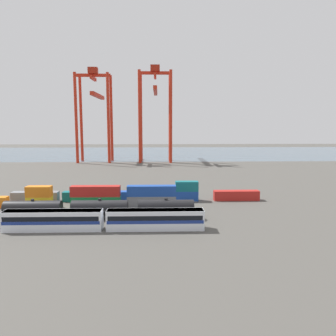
{
  "coord_description": "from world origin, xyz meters",
  "views": [
    {
      "loc": [
        3.89,
        -82.12,
        20.38
      ],
      "look_at": [
        7.09,
        29.08,
        5.38
      ],
      "focal_mm": 35.11,
      "sensor_mm": 36.0,
      "label": 1
    }
  ],
  "objects_px": {
    "passenger_train": "(104,219)",
    "shipping_container_8": "(86,196)",
    "shipping_container_5": "(152,201)",
    "gantry_crane_west": "(95,106)",
    "freight_tank_row": "(100,209)",
    "gantry_crane_central": "(155,104)",
    "shipping_container_12": "(236,195)",
    "shipping_container_9": "(137,196)",
    "shipping_container_3": "(96,201)"
  },
  "relations": [
    {
      "from": "passenger_train",
      "to": "shipping_container_8",
      "type": "height_order",
      "value": "passenger_train"
    },
    {
      "from": "shipping_container_5",
      "to": "gantry_crane_west",
      "type": "distance_m",
      "value": 108.92
    },
    {
      "from": "freight_tank_row",
      "to": "gantry_crane_central",
      "type": "relative_size",
      "value": 0.8
    },
    {
      "from": "shipping_container_5",
      "to": "shipping_container_12",
      "type": "xyz_separation_m",
      "value": [
        22.64,
        5.81,
        0.0
      ]
    },
    {
      "from": "freight_tank_row",
      "to": "shipping_container_5",
      "type": "relative_size",
      "value": 3.35
    },
    {
      "from": "shipping_container_9",
      "to": "shipping_container_3",
      "type": "bearing_deg",
      "value": -149.17
    },
    {
      "from": "shipping_container_8",
      "to": "shipping_container_12",
      "type": "height_order",
      "value": "same"
    },
    {
      "from": "freight_tank_row",
      "to": "shipping_container_5",
      "type": "distance_m",
      "value": 15.39
    },
    {
      "from": "shipping_container_9",
      "to": "gantry_crane_central",
      "type": "height_order",
      "value": "gantry_crane_central"
    },
    {
      "from": "shipping_container_9",
      "to": "gantry_crane_central",
      "type": "bearing_deg",
      "value": 87.44
    },
    {
      "from": "shipping_container_3",
      "to": "gantry_crane_west",
      "type": "bearing_deg",
      "value": 100.49
    },
    {
      "from": "shipping_container_8",
      "to": "shipping_container_3",
      "type": "bearing_deg",
      "value": -57.97
    },
    {
      "from": "shipping_container_5",
      "to": "gantry_crane_central",
      "type": "relative_size",
      "value": 0.24
    },
    {
      "from": "shipping_container_12",
      "to": "gantry_crane_west",
      "type": "bearing_deg",
      "value": 120.28
    },
    {
      "from": "shipping_container_3",
      "to": "freight_tank_row",
      "type": "bearing_deg",
      "value": -74.83
    },
    {
      "from": "shipping_container_3",
      "to": "gantry_crane_central",
      "type": "relative_size",
      "value": 0.24
    },
    {
      "from": "passenger_train",
      "to": "shipping_container_8",
      "type": "distance_m",
      "value": 25.55
    },
    {
      "from": "gantry_crane_west",
      "to": "shipping_container_3",
      "type": "bearing_deg",
      "value": -79.51
    },
    {
      "from": "shipping_container_9",
      "to": "passenger_train",
      "type": "bearing_deg",
      "value": -100.91
    },
    {
      "from": "gantry_crane_west",
      "to": "shipping_container_9",
      "type": "bearing_deg",
      "value": -73.3
    },
    {
      "from": "shipping_container_12",
      "to": "shipping_container_3",
      "type": "bearing_deg",
      "value": -170.95
    },
    {
      "from": "shipping_container_3",
      "to": "shipping_container_5",
      "type": "height_order",
      "value": "same"
    },
    {
      "from": "freight_tank_row",
      "to": "shipping_container_9",
      "type": "bearing_deg",
      "value": 67.79
    },
    {
      "from": "passenger_train",
      "to": "freight_tank_row",
      "type": "relative_size",
      "value": 0.95
    },
    {
      "from": "shipping_container_9",
      "to": "shipping_container_12",
      "type": "relative_size",
      "value": 1.0
    },
    {
      "from": "passenger_train",
      "to": "gantry_crane_west",
      "type": "xyz_separation_m",
      "value": [
        -23.63,
        118.16,
        27.79
      ]
    },
    {
      "from": "passenger_train",
      "to": "shipping_container_8",
      "type": "xyz_separation_m",
      "value": [
        -8.74,
        23.99,
        -0.84
      ]
    },
    {
      "from": "passenger_train",
      "to": "shipping_container_3",
      "type": "height_order",
      "value": "passenger_train"
    },
    {
      "from": "passenger_train",
      "to": "gantry_crane_central",
      "type": "xyz_separation_m",
      "value": [
        8.86,
        118.67,
        29.11
      ]
    },
    {
      "from": "shipping_container_8",
      "to": "shipping_container_12",
      "type": "bearing_deg",
      "value": 0.0
    },
    {
      "from": "gantry_crane_west",
      "to": "shipping_container_12",
      "type": "bearing_deg",
      "value": -59.72
    },
    {
      "from": "shipping_container_9",
      "to": "shipping_container_12",
      "type": "distance_m",
      "value": 26.74
    },
    {
      "from": "gantry_crane_west",
      "to": "gantry_crane_central",
      "type": "height_order",
      "value": "gantry_crane_central"
    },
    {
      "from": "shipping_container_3",
      "to": "passenger_train",
      "type": "bearing_deg",
      "value": -74.31
    },
    {
      "from": "passenger_train",
      "to": "gantry_crane_west",
      "type": "distance_m",
      "value": 123.67
    },
    {
      "from": "freight_tank_row",
      "to": "shipping_container_3",
      "type": "height_order",
      "value": "freight_tank_row"
    },
    {
      "from": "passenger_train",
      "to": "shipping_container_3",
      "type": "distance_m",
      "value": 18.91
    },
    {
      "from": "shipping_container_3",
      "to": "gantry_crane_west",
      "type": "xyz_separation_m",
      "value": [
        -18.52,
        99.98,
        28.64
      ]
    },
    {
      "from": "shipping_container_5",
      "to": "shipping_container_8",
      "type": "xyz_separation_m",
      "value": [
        -17.47,
        5.81,
        0.0
      ]
    },
    {
      "from": "passenger_train",
      "to": "shipping_container_5",
      "type": "relative_size",
      "value": 3.18
    },
    {
      "from": "shipping_container_5",
      "to": "gantry_crane_west",
      "type": "relative_size",
      "value": 0.24
    },
    {
      "from": "shipping_container_8",
      "to": "shipping_container_9",
      "type": "xyz_separation_m",
      "value": [
        13.37,
        0.0,
        0.0
      ]
    },
    {
      "from": "shipping_container_12",
      "to": "shipping_container_8",
      "type": "bearing_deg",
      "value": 180.0
    },
    {
      "from": "freight_tank_row",
      "to": "shipping_container_3",
      "type": "bearing_deg",
      "value": 105.17
    },
    {
      "from": "shipping_container_3",
      "to": "gantry_crane_central",
      "type": "distance_m",
      "value": 105.78
    },
    {
      "from": "shipping_container_3",
      "to": "shipping_container_9",
      "type": "xyz_separation_m",
      "value": [
        9.73,
        5.81,
        0.0
      ]
    },
    {
      "from": "shipping_container_5",
      "to": "shipping_container_12",
      "type": "relative_size",
      "value": 1.0
    },
    {
      "from": "freight_tank_row",
      "to": "shipping_container_8",
      "type": "distance_m",
      "value": 17.92
    },
    {
      "from": "shipping_container_8",
      "to": "gantry_crane_west",
      "type": "relative_size",
      "value": 0.24
    },
    {
      "from": "shipping_container_12",
      "to": "gantry_crane_central",
      "type": "height_order",
      "value": "gantry_crane_central"
    }
  ]
}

